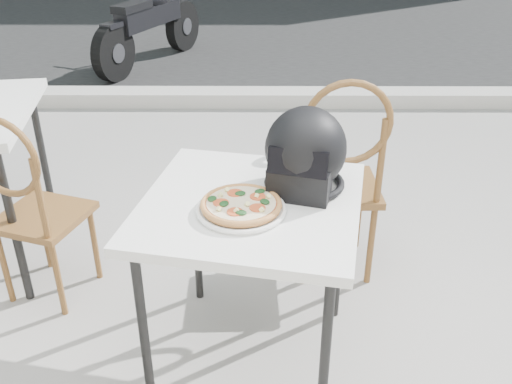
{
  "coord_description": "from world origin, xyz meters",
  "views": [
    {
      "loc": [
        -0.21,
        -1.74,
        1.71
      ],
      "look_at": [
        -0.22,
        -0.03,
        0.77
      ],
      "focal_mm": 40.0,
      "sensor_mm": 36.0,
      "label": 1
    }
  ],
  "objects_px": {
    "plate": "(241,210)",
    "motorcycle": "(150,26)",
    "cafe_chair_side": "(28,200)",
    "cafe_table_main": "(251,217)",
    "pizza": "(241,204)",
    "cafe_chair_main": "(340,170)",
    "helmet": "(305,154)"
  },
  "relations": [
    {
      "from": "plate",
      "to": "cafe_chair_side",
      "type": "height_order",
      "value": "cafe_chair_side"
    },
    {
      "from": "plate",
      "to": "cafe_table_main",
      "type": "bearing_deg",
      "value": 67.93
    },
    {
      "from": "pizza",
      "to": "cafe_chair_main",
      "type": "xyz_separation_m",
      "value": [
        0.43,
        0.64,
        -0.19
      ]
    },
    {
      "from": "cafe_chair_main",
      "to": "cafe_chair_side",
      "type": "distance_m",
      "value": 1.36
    },
    {
      "from": "helmet",
      "to": "cafe_chair_main",
      "type": "distance_m",
      "value": 0.58
    },
    {
      "from": "cafe_chair_main",
      "to": "motorcycle",
      "type": "bearing_deg",
      "value": -69.36
    },
    {
      "from": "pizza",
      "to": "motorcycle",
      "type": "bearing_deg",
      "value": 103.84
    },
    {
      "from": "cafe_chair_side",
      "to": "cafe_chair_main",
      "type": "bearing_deg",
      "value": -153.01
    },
    {
      "from": "cafe_table_main",
      "to": "plate",
      "type": "distance_m",
      "value": 0.11
    },
    {
      "from": "cafe_table_main",
      "to": "plate",
      "type": "xyz_separation_m",
      "value": [
        -0.03,
        -0.08,
        0.07
      ]
    },
    {
      "from": "cafe_table_main",
      "to": "cafe_chair_main",
      "type": "bearing_deg",
      "value": 54.84
    },
    {
      "from": "cafe_chair_main",
      "to": "motorcycle",
      "type": "distance_m",
      "value": 3.97
    },
    {
      "from": "plate",
      "to": "motorcycle",
      "type": "bearing_deg",
      "value": 103.84
    },
    {
      "from": "helmet",
      "to": "cafe_chair_main",
      "type": "xyz_separation_m",
      "value": [
        0.2,
        0.46,
        -0.29
      ]
    },
    {
      "from": "cafe_table_main",
      "to": "cafe_chair_main",
      "type": "height_order",
      "value": "cafe_chair_main"
    },
    {
      "from": "helmet",
      "to": "cafe_chair_main",
      "type": "bearing_deg",
      "value": 81.99
    },
    {
      "from": "pizza",
      "to": "cafe_chair_main",
      "type": "height_order",
      "value": "cafe_chair_main"
    },
    {
      "from": "plate",
      "to": "cafe_chair_side",
      "type": "distance_m",
      "value": 1.04
    },
    {
      "from": "motorcycle",
      "to": "pizza",
      "type": "bearing_deg",
      "value": -51.96
    },
    {
      "from": "helmet",
      "to": "motorcycle",
      "type": "relative_size",
      "value": 0.22
    },
    {
      "from": "plate",
      "to": "cafe_chair_side",
      "type": "relative_size",
      "value": 0.44
    },
    {
      "from": "helmet",
      "to": "cafe_chair_side",
      "type": "bearing_deg",
      "value": -176.87
    },
    {
      "from": "cafe_table_main",
      "to": "cafe_chair_main",
      "type": "distance_m",
      "value": 0.7
    },
    {
      "from": "plate",
      "to": "cafe_chair_main",
      "type": "xyz_separation_m",
      "value": [
        0.43,
        0.64,
        -0.17
      ]
    },
    {
      "from": "helmet",
      "to": "cafe_chair_side",
      "type": "relative_size",
      "value": 0.4
    },
    {
      "from": "pizza",
      "to": "helmet",
      "type": "distance_m",
      "value": 0.3
    },
    {
      "from": "plate",
      "to": "helmet",
      "type": "xyz_separation_m",
      "value": [
        0.22,
        0.18,
        0.12
      ]
    },
    {
      "from": "cafe_table_main",
      "to": "pizza",
      "type": "bearing_deg",
      "value": -112.15
    },
    {
      "from": "cafe_table_main",
      "to": "helmet",
      "type": "bearing_deg",
      "value": 27.93
    },
    {
      "from": "cafe_chair_side",
      "to": "motorcycle",
      "type": "bearing_deg",
      "value": -69.43
    },
    {
      "from": "cafe_table_main",
      "to": "cafe_chair_side",
      "type": "bearing_deg",
      "value": 159.21
    },
    {
      "from": "plate",
      "to": "motorcycle",
      "type": "height_order",
      "value": "motorcycle"
    }
  ]
}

